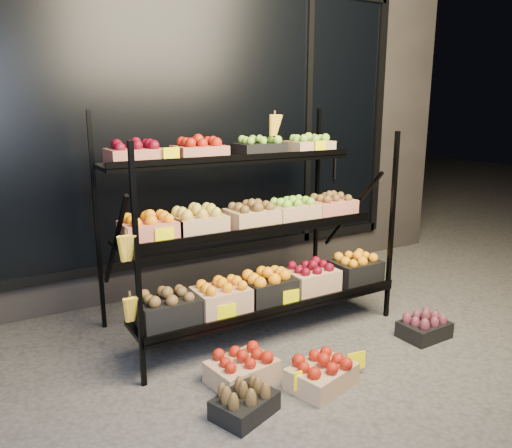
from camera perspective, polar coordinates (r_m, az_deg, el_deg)
ground at (r=3.58m, az=4.65°, el=-14.80°), size 24.00×24.00×0.00m
building at (r=5.47m, az=-11.25°, el=13.77°), size 6.00×2.08×3.50m
display_rack at (r=3.76m, az=-0.55°, el=-0.45°), size 2.18×1.02×1.73m
tag_floor_a at (r=3.14m, az=5.35°, el=-17.83°), size 0.13×0.01×0.12m
tag_floor_b at (r=3.38m, az=11.35°, el=-15.69°), size 0.13×0.01×0.12m
floor_crate_left at (r=3.24m, az=-1.63°, el=-16.05°), size 0.44×0.35×0.20m
floor_crate_midleft at (r=2.94m, az=-1.31°, el=-19.59°), size 0.41×0.35×0.18m
floor_crate_midright at (r=3.21m, az=7.50°, el=-16.46°), size 0.45×0.38×0.20m
floor_crate_right at (r=3.99m, az=18.68°, el=-11.03°), size 0.35×0.27×0.18m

